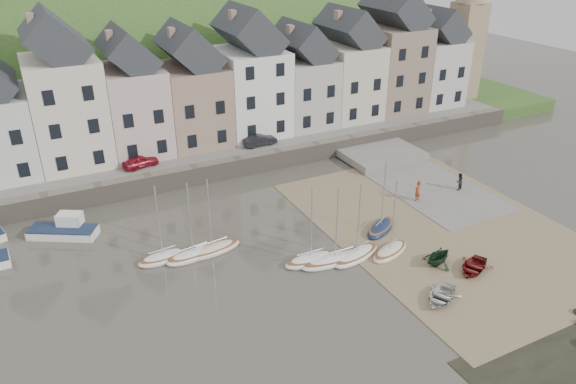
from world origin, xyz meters
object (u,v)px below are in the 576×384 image
person_dark (459,182)px  car_left (141,161)px  rowboat_green (438,256)px  sailboat_0 (193,255)px  person_red (418,191)px  car_right (260,140)px  rowboat_red (473,267)px  rowboat_white (441,297)px

person_dark → car_left: car_left is taller
rowboat_green → car_left: size_ratio=0.77×
sailboat_0 → person_dark: bearing=-0.6°
person_dark → car_left: (-25.65, 14.99, 1.23)m
car_left → person_dark: bearing=-132.5°
person_red → car_right: size_ratio=0.54×
sailboat_0 → rowboat_green: 17.89m
person_dark → car_right: car_right is taller
person_dark → car_right: bearing=-68.2°
sailboat_0 → rowboat_red: 20.25m
person_red → car_left: car_left is taller
rowboat_white → car_right: car_right is taller
sailboat_0 → person_red: (20.57, -0.27, 0.82)m
rowboat_white → rowboat_red: size_ratio=0.99×
person_dark → rowboat_green: bearing=21.2°
rowboat_white → person_red: (7.73, 12.01, 0.70)m
person_dark → car_right: size_ratio=0.46×
car_right → person_red: bearing=-153.0°
sailboat_0 → rowboat_white: size_ratio=2.02×
person_dark → car_right: (-13.35, 14.99, 1.25)m
car_left → person_red: bearing=-138.0°
person_dark → car_right: 20.11m
rowboat_white → person_red: size_ratio=1.63×
car_left → rowboat_white: bearing=-166.3°
rowboat_white → car_left: 30.06m
rowboat_red → sailboat_0: bearing=-148.1°
rowboat_white → rowboat_red: 4.65m
rowboat_red → person_red: bearing=135.8°
rowboat_red → person_dark: 13.24m
sailboat_0 → rowboat_white: (12.85, -12.28, 0.12)m
car_left → car_right: (12.30, 0.00, 0.01)m
sailboat_0 → car_left: 14.84m
rowboat_white → person_dark: bearing=105.2°
sailboat_0 → rowboat_green: sailboat_0 is taller
rowboat_red → person_red: (3.37, 10.40, 0.70)m
rowboat_green → person_red: size_ratio=1.34×
person_red → person_dark: size_ratio=1.18×
rowboat_green → person_dark: (9.86, 8.58, 0.20)m
car_right → car_left: bearing=87.3°
rowboat_white → rowboat_green: (2.69, 3.43, 0.36)m
sailboat_0 → rowboat_green: bearing=-29.7°
rowboat_red → person_dark: size_ratio=1.93×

